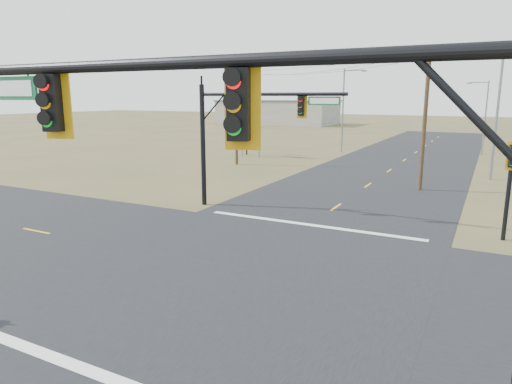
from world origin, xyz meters
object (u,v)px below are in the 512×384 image
at_px(pedestal_signal_ne, 511,170).
at_px(utility_pole_far, 236,115).
at_px(mast_arm_far, 243,120).
at_px(mast_arm_near, 267,171).
at_px(streetlight_c, 345,106).
at_px(bare_tree_b, 255,106).
at_px(streetlight_b, 484,114).
at_px(bare_tree_a, 246,112).
at_px(highway_sign, 250,122).
at_px(utility_pole_near, 425,118).
at_px(streetlight_a, 495,105).

bearing_deg(pedestal_signal_ne, utility_pole_far, 138.28).
bearing_deg(mast_arm_far, mast_arm_near, -73.37).
bearing_deg(mast_arm_far, pedestal_signal_ne, -11.97).
bearing_deg(mast_arm_near, streetlight_c, 87.85).
distance_m(utility_pole_far, bare_tree_b, 15.16).
relative_size(utility_pole_far, streetlight_b, 1.10).
xyz_separation_m(mast_arm_near, bare_tree_a, (-22.84, 41.26, -0.67)).
xyz_separation_m(utility_pole_far, highway_sign, (-1.61, 5.98, -0.94)).
relative_size(pedestal_signal_ne, bare_tree_a, 0.75).
relative_size(mast_arm_far, utility_pole_far, 0.98).
height_order(utility_pole_near, utility_pole_far, utility_pole_near).
height_order(mast_arm_far, streetlight_b, streetlight_b).
relative_size(mast_arm_far, streetlight_c, 0.93).
relative_size(mast_arm_far, bare_tree_a, 1.45).
height_order(pedestal_signal_ne, highway_sign, highway_sign).
bearing_deg(bare_tree_b, utility_pole_near, -39.03).
bearing_deg(mast_arm_near, streetlight_b, 70.70).
bearing_deg(utility_pole_far, mast_arm_near, -59.48).
xyz_separation_m(mast_arm_near, pedestal_signal_ne, (3.77, 18.01, -2.26)).
bearing_deg(mast_arm_far, bare_tree_b, 103.14).
bearing_deg(pedestal_signal_ne, bare_tree_b, 126.09).
xyz_separation_m(pedestal_signal_ne, highway_sign, (-25.33, 21.81, 0.53)).
bearing_deg(streetlight_a, highway_sign, -179.48).
height_order(pedestal_signal_ne, streetlight_a, streetlight_a).
bearing_deg(streetlight_c, mast_arm_near, -95.06).
relative_size(highway_sign, bare_tree_b, 0.81).
xyz_separation_m(utility_pole_near, utility_pole_far, (-18.40, 5.08, -0.33)).
xyz_separation_m(mast_arm_near, streetlight_a, (2.77, 35.97, 0.39)).
bearing_deg(streetlight_c, bare_tree_b, 162.82).
bearing_deg(highway_sign, streetlight_a, 2.92).
distance_m(pedestal_signal_ne, utility_pole_near, 12.14).
bearing_deg(utility_pole_far, bare_tree_b, 110.66).
distance_m(utility_pole_near, bare_tree_b, 30.57).
height_order(mast_arm_far, bare_tree_b, mast_arm_far).
bearing_deg(streetlight_b, utility_pole_far, -122.29).
relative_size(streetlight_b, streetlight_c, 0.86).
xyz_separation_m(highway_sign, bare_tree_a, (-1.28, 1.44, 1.06)).
height_order(utility_pole_near, bare_tree_b, utility_pole_near).
xyz_separation_m(mast_arm_far, utility_pole_near, (8.64, 11.09, -0.15)).
bearing_deg(streetlight_c, mast_arm_far, -104.56).
distance_m(highway_sign, bare_tree_a, 2.20).
xyz_separation_m(mast_arm_far, streetlight_c, (-3.18, 31.02, 0.22)).
bearing_deg(utility_pole_near, mast_arm_far, -127.93).
bearing_deg(highway_sign, utility_pole_far, -63.01).
height_order(mast_arm_near, pedestal_signal_ne, mast_arm_near).
height_order(pedestal_signal_ne, utility_pole_far, utility_pole_far).
distance_m(mast_arm_near, utility_pole_far, 39.29).
height_order(highway_sign, streetlight_b, streetlight_b).
bearing_deg(bare_tree_a, streetlight_a, -11.67).
bearing_deg(streetlight_b, mast_arm_far, -93.31).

